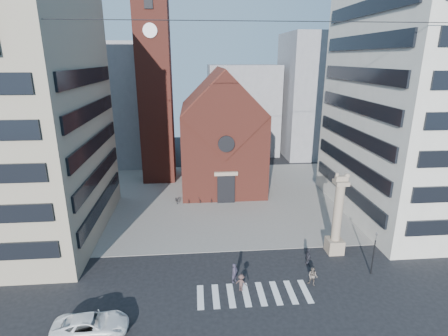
{
  "coord_description": "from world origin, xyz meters",
  "views": [
    {
      "loc": [
        -4.15,
        -27.92,
        19.31
      ],
      "look_at": [
        -1.04,
        8.0,
        7.92
      ],
      "focal_mm": 28.0,
      "sensor_mm": 36.0,
      "label": 1
    }
  ],
  "objects_px": {
    "pedestrian_1": "(313,276)",
    "pedestrian_2": "(308,257)",
    "white_car": "(91,325)",
    "scooter_0": "(177,200)",
    "lion_column": "(337,222)",
    "pedestrian_0": "(235,273)",
    "traffic_light": "(374,252)"
  },
  "relations": [
    {
      "from": "lion_column",
      "to": "pedestrian_1",
      "type": "bearing_deg",
      "value": -127.98
    },
    {
      "from": "white_car",
      "to": "pedestrian_1",
      "type": "height_order",
      "value": "pedestrian_1"
    },
    {
      "from": "lion_column",
      "to": "white_car",
      "type": "bearing_deg",
      "value": -156.82
    },
    {
      "from": "lion_column",
      "to": "pedestrian_0",
      "type": "distance_m",
      "value": 11.92
    },
    {
      "from": "white_car",
      "to": "pedestrian_1",
      "type": "bearing_deg",
      "value": -80.21
    },
    {
      "from": "white_car",
      "to": "scooter_0",
      "type": "relative_size",
      "value": 3.4
    },
    {
      "from": "white_car",
      "to": "pedestrian_2",
      "type": "bearing_deg",
      "value": -72.15
    },
    {
      "from": "white_car",
      "to": "pedestrian_0",
      "type": "relative_size",
      "value": 2.96
    },
    {
      "from": "pedestrian_1",
      "to": "scooter_0",
      "type": "relative_size",
      "value": 1.11
    },
    {
      "from": "white_car",
      "to": "pedestrian_0",
      "type": "xyz_separation_m",
      "value": [
        11.14,
        5.32,
        0.16
      ]
    },
    {
      "from": "pedestrian_2",
      "to": "scooter_0",
      "type": "distance_m",
      "value": 21.32
    },
    {
      "from": "traffic_light",
      "to": "lion_column",
      "type": "bearing_deg",
      "value": 116.46
    },
    {
      "from": "traffic_light",
      "to": "pedestrian_2",
      "type": "height_order",
      "value": "traffic_light"
    },
    {
      "from": "pedestrian_1",
      "to": "pedestrian_0",
      "type": "bearing_deg",
      "value": -152.81
    },
    {
      "from": "traffic_light",
      "to": "scooter_0",
      "type": "relative_size",
      "value": 2.73
    },
    {
      "from": "scooter_0",
      "to": "traffic_light",
      "type": "bearing_deg",
      "value": -57.45
    },
    {
      "from": "pedestrian_2",
      "to": "traffic_light",
      "type": "bearing_deg",
      "value": -115.78
    },
    {
      "from": "lion_column",
      "to": "traffic_light",
      "type": "distance_m",
      "value": 4.62
    },
    {
      "from": "pedestrian_0",
      "to": "pedestrian_1",
      "type": "bearing_deg",
      "value": -52.27
    },
    {
      "from": "traffic_light",
      "to": "pedestrian_0",
      "type": "relative_size",
      "value": 2.37
    },
    {
      "from": "traffic_light",
      "to": "pedestrian_2",
      "type": "relative_size",
      "value": 2.34
    },
    {
      "from": "traffic_light",
      "to": "scooter_0",
      "type": "xyz_separation_m",
      "value": [
        -18.86,
        18.42,
        -1.82
      ]
    },
    {
      "from": "pedestrian_0",
      "to": "traffic_light",
      "type": "bearing_deg",
      "value": -42.8
    },
    {
      "from": "lion_column",
      "to": "pedestrian_1",
      "type": "relative_size",
      "value": 4.94
    },
    {
      "from": "pedestrian_1",
      "to": "pedestrian_2",
      "type": "bearing_deg",
      "value": 115.89
    },
    {
      "from": "pedestrian_0",
      "to": "white_car",
      "type": "bearing_deg",
      "value": 162.19
    },
    {
      "from": "white_car",
      "to": "lion_column",
      "type": "bearing_deg",
      "value": -70.31
    },
    {
      "from": "scooter_0",
      "to": "pedestrian_2",
      "type": "bearing_deg",
      "value": -64.35
    },
    {
      "from": "traffic_light",
      "to": "white_car",
      "type": "height_order",
      "value": "traffic_light"
    },
    {
      "from": "lion_column",
      "to": "pedestrian_0",
      "type": "height_order",
      "value": "lion_column"
    },
    {
      "from": "pedestrian_1",
      "to": "scooter_0",
      "type": "bearing_deg",
      "value": 159.3
    },
    {
      "from": "traffic_light",
      "to": "white_car",
      "type": "xyz_separation_m",
      "value": [
        -24.02,
        -5.43,
        -1.54
      ]
    }
  ]
}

